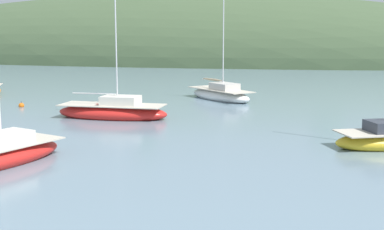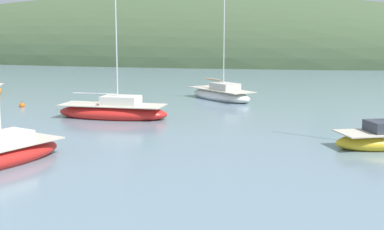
% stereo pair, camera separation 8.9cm
% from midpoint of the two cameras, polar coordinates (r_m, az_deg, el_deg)
% --- Properties ---
extents(far_shoreline_hill, '(150.00, 36.00, 30.04)m').
position_cam_midpoint_polar(far_shoreline_hill, '(105.30, -3.49, 5.95)').
color(far_shoreline_hill, '#425638').
rests_on(far_shoreline_hill, ground).
extents(sailboat_red_portside, '(7.32, 7.01, 9.18)m').
position_cam_midpoint_polar(sailboat_red_portside, '(45.40, 3.14, 2.30)').
color(sailboat_red_portside, white).
rests_on(sailboat_red_portside, ground).
extents(sailboat_orange_cutter, '(7.93, 2.90, 9.22)m').
position_cam_midpoint_polar(sailboat_orange_cutter, '(35.84, -8.84, 0.39)').
color(sailboat_orange_cutter, red).
rests_on(sailboat_orange_cutter, ground).
extents(mooring_buoy_channel, '(0.44, 0.44, 0.54)m').
position_cam_midpoint_polar(mooring_buoy_channel, '(42.94, -18.49, 1.01)').
color(mooring_buoy_channel, orange).
rests_on(mooring_buoy_channel, ground).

